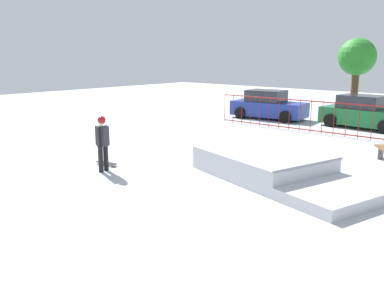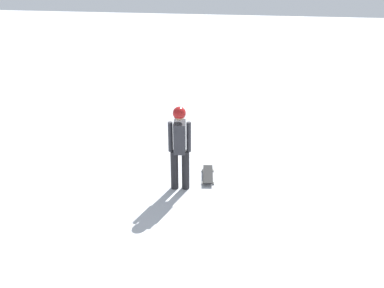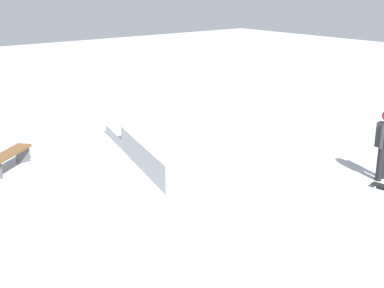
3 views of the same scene
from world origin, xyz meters
TOP-DOWN VIEW (x-y plane):
  - skater at (-2.59, -3.21)m, footprint 0.41×0.44m
  - skateboard at (-3.12, -2.72)m, footprint 0.82×0.34m

SIDE VIEW (x-z plane):
  - skateboard at x=-3.12m, z-range 0.03..0.12m
  - skater at x=-2.59m, z-range 0.14..1.87m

